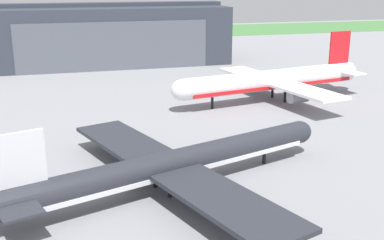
{
  "coord_description": "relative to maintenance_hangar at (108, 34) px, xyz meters",
  "views": [
    {
      "loc": [
        -17.09,
        -58.87,
        26.07
      ],
      "look_at": [
        3.89,
        13.51,
        3.89
      ],
      "focal_mm": 44.89,
      "sensor_mm": 36.0,
      "label": 1
    }
  ],
  "objects": [
    {
      "name": "maintenance_hangar",
      "position": [
        0.0,
        0.0,
        0.0
      ],
      "size": [
        73.67,
        30.05,
        18.99
      ],
      "color": "#2D333D",
      "rests_on": "ground_plane"
    },
    {
      "name": "grass_field_strip",
      "position": [
        -0.21,
        86.99,
        -8.99
      ],
      "size": [
        440.0,
        56.0,
        0.08
      ],
      "primitive_type": "cube",
      "color": "#457B3F",
      "rests_on": "ground_plane"
    },
    {
      "name": "airliner_near_left",
      "position": [
        -3.84,
        -100.87,
        -5.61
      ],
      "size": [
        46.46,
        43.86,
        11.08
      ],
      "color": "#282B33",
      "rests_on": "ground_plane"
    },
    {
      "name": "ground_plane",
      "position": [
        -0.21,
        -97.39,
        -9.03
      ],
      "size": [
        440.0,
        440.0,
        0.0
      ],
      "primitive_type": "plane",
      "color": "gray"
    },
    {
      "name": "airliner_far_left",
      "position": [
        28.65,
        -61.52,
        -4.44
      ],
      "size": [
        47.86,
        38.92,
        14.45
      ],
      "color": "silver",
      "rests_on": "ground_plane"
    }
  ]
}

